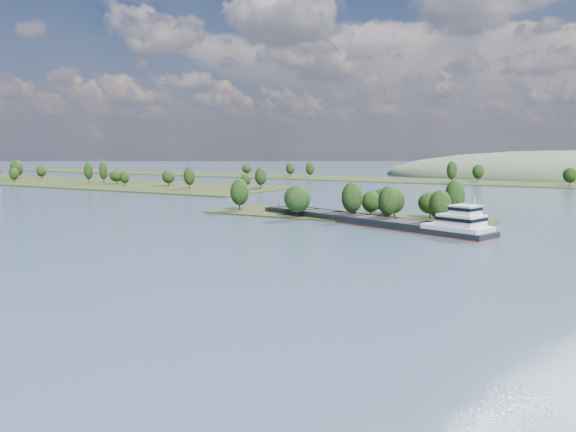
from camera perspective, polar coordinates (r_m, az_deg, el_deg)
The scene contains 5 objects.
ground at distance 144.91m, azimuth -4.14°, elevation -2.62°, with size 1800.00×1800.00×0.00m, color #394F62.
tree_island at distance 192.97m, azimuth 6.89°, elevation 0.91°, with size 100.00×32.89×14.49m.
left_bank at distance 403.23m, azimuth -20.25°, elevation 3.25°, with size 300.00×80.00×16.13m.
back_shoreline at distance 405.25m, azimuth 19.65°, elevation 3.26°, with size 900.00×60.00×15.83m.
cargo_barge at distance 176.77m, azimuth 9.18°, elevation -0.47°, with size 86.33×38.15×11.86m.
Camera 1 is at (79.83, 1.48, 24.11)m, focal length 35.00 mm.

